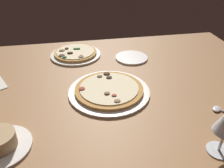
# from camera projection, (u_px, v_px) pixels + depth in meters

# --- Properties ---
(dining_table) EXTENTS (1.50, 1.10, 0.04)m
(dining_table) POSITION_uv_depth(u_px,v_px,m) (115.00, 92.00, 1.00)
(dining_table) COLOR #996B42
(dining_table) RESTS_ON ground
(pizza_main) EXTENTS (0.33, 0.33, 0.03)m
(pizza_main) POSITION_uv_depth(u_px,v_px,m) (109.00, 90.00, 0.96)
(pizza_main) COLOR silver
(pizza_main) RESTS_ON dining_table
(pizza_side) EXTENTS (0.26, 0.26, 0.03)m
(pizza_side) POSITION_uv_depth(u_px,v_px,m) (76.00, 53.00, 1.25)
(pizza_side) COLOR silver
(pizza_side) RESTS_ON dining_table
(side_plate) EXTENTS (0.17, 0.17, 0.01)m
(side_plate) POSITION_uv_depth(u_px,v_px,m) (131.00, 58.00, 1.23)
(side_plate) COLOR silver
(side_plate) RESTS_ON dining_table
(spoon) EXTENTS (0.10, 0.10, 0.01)m
(spoon) POSITION_uv_depth(u_px,v_px,m) (221.00, 110.00, 0.86)
(spoon) COLOR silver
(spoon) RESTS_ON dining_table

